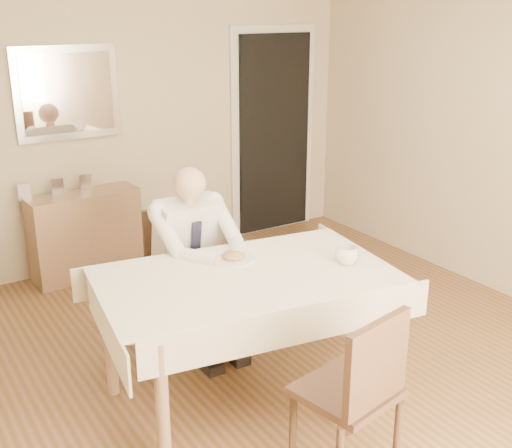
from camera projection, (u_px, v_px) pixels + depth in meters
room at (290, 182)px, 3.57m from camera, size 5.00×5.02×2.60m
doorway at (273, 134)px, 6.42m from camera, size 0.96×0.07×2.10m
mirror at (67, 93)px, 5.22m from camera, size 0.86×0.04×0.76m
dining_table at (246, 287)px, 3.75m from camera, size 1.86×1.26×0.75m
chair_far at (181, 264)px, 4.51m from camera, size 0.46×0.47×0.90m
chair_near at (358, 387)px, 3.05m from camera, size 0.51×0.51×0.91m
seated_man at (199, 252)px, 4.22m from camera, size 0.48×0.72×1.24m
plate at (234, 259)px, 3.92m from camera, size 0.26×0.26×0.02m
food at (234, 256)px, 3.92m from camera, size 0.14×0.14×0.06m
knife at (244, 258)px, 3.89m from camera, size 0.01×0.13×0.01m
fork at (233, 261)px, 3.85m from camera, size 0.01×0.13×0.01m
coffee_mug at (347, 255)px, 3.86m from camera, size 0.16×0.16×0.11m
sideboard at (86, 234)px, 5.48m from camera, size 0.94×0.38×0.74m
photo_frame_left at (24, 192)px, 5.14m from camera, size 0.10×0.02×0.14m
photo_frame_center at (57, 187)px, 5.29m from camera, size 0.10×0.02×0.14m
photo_frame_right at (86, 182)px, 5.43m from camera, size 0.10×0.02×0.14m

